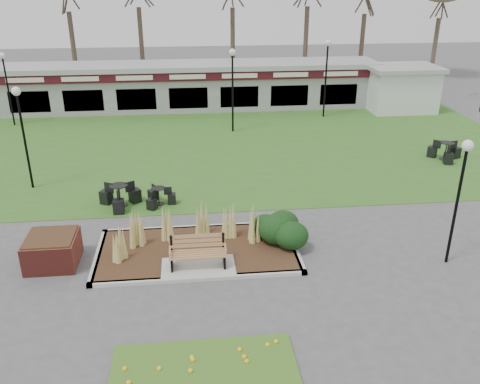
{
  "coord_description": "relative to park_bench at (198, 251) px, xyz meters",
  "views": [
    {
      "loc": [
        -0.15,
        -12.99,
        8.27
      ],
      "look_at": [
        1.46,
        2.0,
        1.7
      ],
      "focal_mm": 38.0,
      "sensor_mm": 36.0,
      "label": 1
    }
  ],
  "objects": [
    {
      "name": "bistro_set_c",
      "position": [
        -1.36,
        4.75,
        -0.34
      ],
      "size": [
        1.11,
        1.27,
        0.68
      ],
      "color": "black",
      "rests_on": "ground"
    },
    {
      "name": "lawn",
      "position": [
        0.0,
        11.75,
        -0.58
      ],
      "size": [
        34.0,
        16.0,
        0.02
      ],
      "primitive_type": "cube",
      "color": "#366821",
      "rests_on": "ground"
    },
    {
      "name": "bistro_set_d",
      "position": [
        12.0,
        8.42,
        -0.29
      ],
      "size": [
        1.54,
        1.52,
        0.84
      ],
      "color": "black",
      "rests_on": "ground"
    },
    {
      "name": "lamp_post_mid_right",
      "position": [
        2.39,
        14.14,
        2.71
      ],
      "size": [
        0.38,
        0.38,
        4.52
      ],
      "color": "black",
      "rests_on": "ground"
    },
    {
      "name": "lamp_post_mid_left",
      "position": [
        -6.64,
        6.99,
        2.48
      ],
      "size": [
        0.35,
        0.35,
        4.21
      ],
      "color": "black",
      "rests_on": "ground"
    },
    {
      "name": "bistro_set_b",
      "position": [
        -2.82,
        4.75,
        -0.28
      ],
      "size": [
        1.62,
        1.42,
        0.86
      ],
      "color": "black",
      "rests_on": "ground"
    },
    {
      "name": "planting_bed",
      "position": [
        1.27,
        1.1,
        -0.22
      ],
      "size": [
        6.75,
        3.4,
        1.27
      ],
      "color": "#362415",
      "rests_on": "ground"
    },
    {
      "name": "ground",
      "position": [
        0.0,
        -0.25,
        -0.59
      ],
      "size": [
        100.0,
        100.0,
        0.0
      ],
      "primitive_type": "plane",
      "color": "#515154",
      "rests_on": "ground"
    },
    {
      "name": "patio_umbrella",
      "position": [
        16.0,
        12.75,
        0.8
      ],
      "size": [
        2.21,
        2.23,
        2.2
      ],
      "color": "black",
      "rests_on": "ground"
    },
    {
      "name": "lamp_post_near_right",
      "position": [
        7.65,
        -0.45,
        2.29
      ],
      "size": [
        0.33,
        0.33,
        3.95
      ],
      "color": "black",
      "rests_on": "ground"
    },
    {
      "name": "food_pavilion",
      "position": [
        0.0,
        19.71,
        0.89
      ],
      "size": [
        24.6,
        3.4,
        2.9
      ],
      "color": "gray",
      "rests_on": "ground"
    },
    {
      "name": "lamp_post_far_right",
      "position": [
        8.24,
        16.65,
        2.78
      ],
      "size": [
        0.38,
        0.38,
        4.62
      ],
      "color": "black",
      "rests_on": "ground"
    },
    {
      "name": "service_hut",
      "position": [
        13.5,
        17.75,
        0.86
      ],
      "size": [
        4.4,
        3.4,
        2.83
      ],
      "color": "silver",
      "rests_on": "ground"
    },
    {
      "name": "brick_planter",
      "position": [
        -4.4,
        0.75,
        -0.11
      ],
      "size": [
        1.5,
        1.5,
        0.95
      ],
      "color": "maroon",
      "rests_on": "ground"
    },
    {
      "name": "park_bench",
      "position": [
        0.0,
        0.0,
        0.0
      ],
      "size": [
        1.7,
        0.66,
        0.93
      ],
      "color": "#A6814B",
      "rests_on": "ground"
    },
    {
      "name": "lamp_post_far_left",
      "position": [
        -10.18,
        16.75,
        2.44
      ],
      "size": [
        0.34,
        0.34,
        4.15
      ],
      "color": "black",
      "rests_on": "ground"
    }
  ]
}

